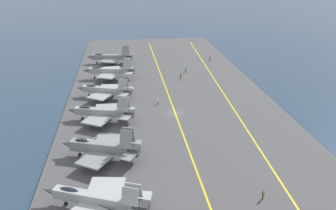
# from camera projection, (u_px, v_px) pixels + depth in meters

# --- Properties ---
(ground_plane) EXTENTS (2000.00, 2000.00, 0.00)m
(ground_plane) POSITION_uv_depth(u_px,v_px,m) (175.00, 115.00, 86.82)
(ground_plane) COLOR navy
(carrier_deck) EXTENTS (174.68, 54.15, 0.40)m
(carrier_deck) POSITION_uv_depth(u_px,v_px,m) (175.00, 114.00, 86.74)
(carrier_deck) COLOR #4C4C4F
(carrier_deck) RESTS_ON ground
(deck_stripe_foul_line) EXTENTS (157.05, 7.98, 0.01)m
(deck_stripe_foul_line) POSITION_uv_depth(u_px,v_px,m) (234.00, 110.00, 88.44)
(deck_stripe_foul_line) COLOR yellow
(deck_stripe_foul_line) RESTS_ON carrier_deck
(deck_stripe_centerline) EXTENTS (157.22, 0.36, 0.01)m
(deck_stripe_centerline) POSITION_uv_depth(u_px,v_px,m) (175.00, 113.00, 86.66)
(deck_stripe_centerline) COLOR yellow
(deck_stripe_centerline) RESTS_ON carrier_deck
(parked_jet_nearest) EXTENTS (13.50, 16.99, 5.58)m
(parked_jet_nearest) POSITION_uv_depth(u_px,v_px,m) (96.00, 199.00, 52.17)
(parked_jet_nearest) COLOR #A8AAAF
(parked_jet_nearest) RESTS_ON carrier_deck
(parked_jet_second) EXTENTS (13.12, 15.42, 6.63)m
(parked_jet_second) POSITION_uv_depth(u_px,v_px,m) (101.00, 147.00, 66.12)
(parked_jet_second) COLOR gray
(parked_jet_second) RESTS_ON carrier_deck
(parked_jet_third) EXTENTS (12.77, 16.01, 6.01)m
(parked_jet_third) POSITION_uv_depth(u_px,v_px,m) (102.00, 112.00, 81.67)
(parked_jet_third) COLOR #93999E
(parked_jet_third) RESTS_ON carrier_deck
(parked_jet_fourth) EXTENTS (12.67, 15.85, 5.60)m
(parked_jet_fourth) POSITION_uv_depth(u_px,v_px,m) (105.00, 90.00, 95.44)
(parked_jet_fourth) COLOR #9EA3A8
(parked_jet_fourth) RESTS_ON carrier_deck
(parked_jet_fifth) EXTENTS (13.53, 16.33, 6.46)m
(parked_jet_fifth) POSITION_uv_depth(u_px,v_px,m) (110.00, 71.00, 110.43)
(parked_jet_fifth) COLOR #9EA3A8
(parked_jet_fifth) RESTS_ON carrier_deck
(parked_jet_sixth) EXTENTS (12.09, 16.54, 6.59)m
(parked_jet_sixth) POSITION_uv_depth(u_px,v_px,m) (111.00, 57.00, 126.70)
(parked_jet_sixth) COLOR gray
(parked_jet_sixth) RESTS_ON carrier_deck
(crew_purple_vest) EXTENTS (0.46, 0.44, 1.73)m
(crew_purple_vest) POSITION_uv_depth(u_px,v_px,m) (210.00, 58.00, 131.30)
(crew_purple_vest) COLOR #232328
(crew_purple_vest) RESTS_ON carrier_deck
(crew_white_vest) EXTENTS (0.44, 0.35, 1.83)m
(crew_white_vest) POSITION_uv_depth(u_px,v_px,m) (158.00, 101.00, 91.41)
(crew_white_vest) COLOR #4C473D
(crew_white_vest) RESTS_ON carrier_deck
(crew_brown_vest) EXTENTS (0.46, 0.42, 1.66)m
(crew_brown_vest) POSITION_uv_depth(u_px,v_px,m) (263.00, 194.00, 55.23)
(crew_brown_vest) COLOR #4C473D
(crew_brown_vest) RESTS_ON carrier_deck
(crew_green_vest) EXTENTS (0.38, 0.45, 1.71)m
(crew_green_vest) POSITION_uv_depth(u_px,v_px,m) (186.00, 70.00, 117.30)
(crew_green_vest) COLOR #232328
(crew_green_vest) RESTS_ON carrier_deck
(crew_red_vest) EXTENTS (0.29, 0.40, 1.80)m
(crew_red_vest) POSITION_uv_depth(u_px,v_px,m) (181.00, 76.00, 110.91)
(crew_red_vest) COLOR #232328
(crew_red_vest) RESTS_ON carrier_deck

